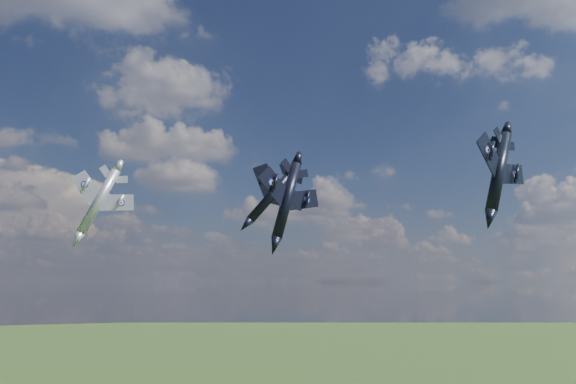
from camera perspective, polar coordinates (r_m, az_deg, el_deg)
name	(u,v)px	position (r m, az deg, el deg)	size (l,w,h in m)	color
jet_lead_navy	(287,200)	(69.83, -0.13, -0.82)	(9.94, 13.86, 2.87)	black
jet_right_navy	(499,172)	(79.22, 20.62, 1.94)	(11.69, 16.30, 3.37)	black
jet_high_navy	(272,195)	(98.40, -1.60, -0.27)	(11.73, 16.35, 3.38)	black
jet_left_silver	(99,201)	(78.07, -18.67, -0.89)	(9.33, 13.00, 2.69)	#9B9FA5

